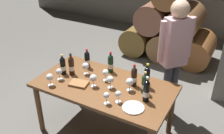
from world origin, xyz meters
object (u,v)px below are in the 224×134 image
object	(u,v)px
wine_glass_2	(107,96)
wine_glass_4	(86,66)
wine_bottle_0	(71,66)
wine_glass_1	(130,82)
wine_glass_3	(59,72)
wine_glass_8	(110,80)
dining_table	(104,91)
wine_bottle_7	(63,65)
wine_bottle_5	(145,84)
serving_plate	(133,108)
sommelier_presenting	(175,51)
wine_glass_7	(50,77)
wine_glass_6	(93,78)
wine_bottle_4	(134,77)
wine_glass_5	(106,73)
tasting_notebook	(79,84)
wine_bottle_6	(146,91)
wine_bottle_1	(87,59)
wine_glass_0	(118,94)
wine_bottle_2	(147,77)

from	to	relation	value
wine_glass_2	wine_glass_4	distance (m)	0.69
wine_bottle_0	wine_glass_1	bearing A→B (deg)	2.12
wine_bottle_0	wine_glass_3	bearing A→B (deg)	-109.77
wine_glass_8	dining_table	bearing A→B (deg)	168.19
wine_bottle_7	wine_bottle_5	bearing A→B (deg)	5.80
wine_bottle_5	serving_plate	xyz separation A→B (m)	(0.01, -0.33, -0.12)
wine_bottle_7	sommelier_presenting	distance (m)	1.46
wine_bottle_7	wine_glass_7	bearing A→B (deg)	-82.97
wine_glass_6	wine_bottle_4	bearing A→B (deg)	31.30
wine_glass_5	wine_glass_8	distance (m)	0.18
wine_glass_1	wine_glass_7	xyz separation A→B (m)	(-0.89, -0.37, -0.00)
wine_bottle_4	wine_bottle_5	world-z (taller)	wine_bottle_4
tasting_notebook	serving_plate	size ratio (longest dim) A/B	0.92
wine_glass_5	wine_bottle_5	bearing A→B (deg)	-1.39
wine_bottle_6	wine_bottle_7	distance (m)	1.17
wine_bottle_0	wine_bottle_5	xyz separation A→B (m)	(0.99, 0.07, -0.01)
wine_bottle_0	wine_glass_6	xyz separation A→B (m)	(0.40, -0.10, -0.02)
wine_glass_5	wine_bottle_6	bearing A→B (deg)	-14.03
wine_glass_6	wine_glass_8	bearing A→B (deg)	20.05
wine_bottle_4	wine_bottle_7	world-z (taller)	wine_bottle_4
wine_bottle_1	wine_bottle_4	bearing A→B (deg)	-7.94
wine_bottle_1	wine_glass_3	size ratio (longest dim) A/B	1.79
wine_bottle_7	wine_glass_4	bearing A→B (deg)	27.48
wine_glass_5	wine_glass_6	world-z (taller)	wine_glass_6
wine_glass_1	serving_plate	bearing A→B (deg)	-57.52
dining_table	wine_glass_7	distance (m)	0.68
wine_glass_8	wine_bottle_4	bearing A→B (deg)	39.30
wine_bottle_7	wine_glass_0	xyz separation A→B (m)	(0.91, -0.20, -0.02)
wine_bottle_1	wine_bottle_5	xyz separation A→B (m)	(0.91, -0.18, 0.00)
wine_bottle_0	wine_glass_4	size ratio (longest dim) A/B	1.83
wine_glass_1	wine_glass_6	distance (m)	0.44
wine_bottle_2	sommelier_presenting	bearing A→B (deg)	73.48
wine_bottle_2	wine_bottle_6	distance (m)	0.29
wine_bottle_0	wine_bottle_1	size ratio (longest dim) A/B	1.10
wine_bottle_2	wine_glass_1	bearing A→B (deg)	-129.50
wine_bottle_7	wine_glass_1	bearing A→B (deg)	4.31
wine_bottle_1	wine_glass_2	bearing A→B (deg)	-42.22
dining_table	wine_glass_3	distance (m)	0.61
wine_glass_4	wine_glass_8	xyz separation A→B (m)	(0.44, -0.13, -0.00)
wine_bottle_1	wine_bottle_2	bearing A→B (deg)	-3.43
wine_bottle_0	wine_glass_5	size ratio (longest dim) A/B	1.93
wine_bottle_6	wine_glass_7	size ratio (longest dim) A/B	1.95
wine_bottle_0	wine_bottle_1	bearing A→B (deg)	74.14
wine_bottle_7	serving_plate	distance (m)	1.13
tasting_notebook	wine_bottle_4	bearing A→B (deg)	18.08
wine_bottle_0	wine_glass_2	world-z (taller)	wine_bottle_0
wine_bottle_7	wine_glass_8	bearing A→B (deg)	0.72
tasting_notebook	dining_table	bearing A→B (deg)	19.01
wine_glass_3	wine_glass_8	world-z (taller)	wine_glass_8
dining_table	sommelier_presenting	size ratio (longest dim) A/B	0.99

